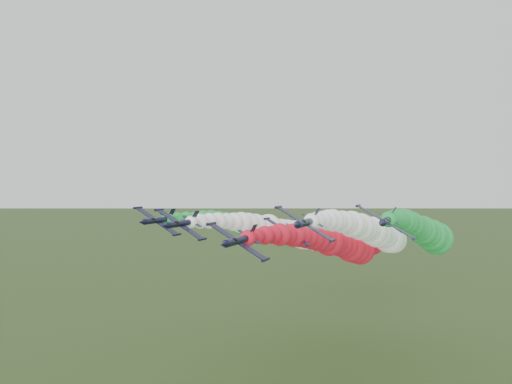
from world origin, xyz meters
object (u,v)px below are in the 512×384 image
jet_outer_left (267,229)px  jet_trail (353,237)px  jet_inner_left (288,232)px  jet_outer_right (425,232)px  jet_lead (338,244)px  jet_inner_right (374,232)px

jet_outer_left → jet_trail: size_ratio=0.99×
jet_inner_left → jet_trail: (14.25, 16.41, -2.28)m
jet_outer_right → jet_trail: 22.45m
jet_outer_right → jet_inner_left: bearing=-169.8°
jet_lead → jet_outer_right: size_ratio=0.99×
jet_inner_right → jet_trail: 21.31m
jet_inner_left → jet_outer_right: size_ratio=0.99×
jet_lead → jet_outer_left: bearing=149.4°
jet_outer_right → jet_trail: (-19.74, 10.31, -2.88)m
jet_inner_right → jet_outer_right: bearing=38.3°
jet_outer_right → jet_outer_left: bearing=-178.4°
jet_lead → jet_trail: jet_lead is taller
jet_inner_left → jet_outer_right: 34.54m
jet_outer_right → jet_trail: bearing=152.4°
jet_inner_left → jet_outer_left: bearing=147.6°
jet_inner_left → jet_trail: size_ratio=0.99×
jet_inner_left → jet_lead: bearing=-29.6°
jet_outer_left → jet_inner_left: bearing=-32.4°
jet_trail → jet_inner_left: bearing=-131.0°
jet_inner_right → jet_outer_left: 31.29m
jet_inner_left → jet_outer_right: bearing=10.2°
jet_trail → jet_lead: bearing=-88.8°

